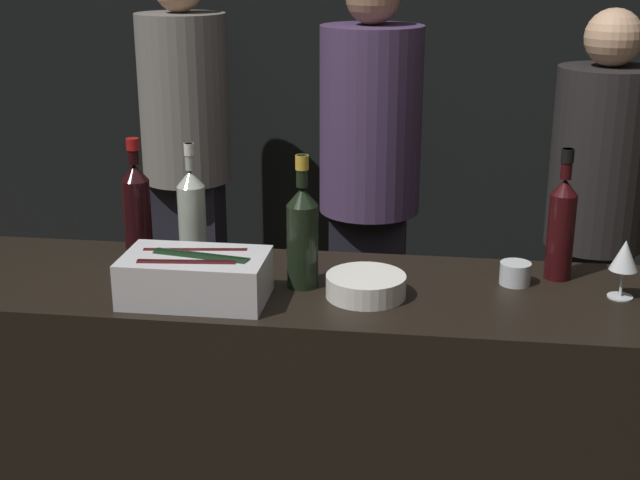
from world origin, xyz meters
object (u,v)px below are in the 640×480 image
at_px(champagne_bottle, 302,233).
at_px(person_grey_polo, 597,203).
at_px(bowl_white, 366,285).
at_px(red_wine_bottle_black_foil, 561,224).
at_px(person_blond_tee, 370,171).
at_px(red_wine_bottle_tall, 137,205).
at_px(wine_glass, 624,257).
at_px(candle_votive, 515,273).
at_px(person_in_hoodie, 186,144).
at_px(ice_bin_with_bottles, 195,275).
at_px(white_wine_bottle, 192,214).

bearing_deg(champagne_bottle, person_grey_polo, 51.41).
xyz_separation_m(bowl_white, red_wine_bottle_black_foil, (0.51, 0.21, 0.12)).
height_order(person_blond_tee, person_grey_polo, person_blond_tee).
xyz_separation_m(red_wine_bottle_tall, champagne_bottle, (0.52, -0.19, 0.00)).
xyz_separation_m(wine_glass, candle_votive, (-0.26, 0.06, -0.08)).
distance_m(candle_votive, person_blond_tee, 1.29).
relative_size(red_wine_bottle_black_foil, person_in_hoodie, 0.20).
bearing_deg(ice_bin_with_bottles, person_grey_polo, 47.63).
relative_size(ice_bin_with_bottles, person_in_hoodie, 0.21).
bearing_deg(red_wine_bottle_black_foil, person_blond_tee, 118.36).
bearing_deg(bowl_white, white_wine_bottle, 159.58).
xyz_separation_m(bowl_white, red_wine_bottle_tall, (-0.69, 0.25, 0.12)).
distance_m(red_wine_bottle_black_foil, red_wine_bottle_tall, 1.20).
xyz_separation_m(ice_bin_with_bottles, person_blond_tee, (0.33, 1.42, -0.07)).
bearing_deg(person_grey_polo, champagne_bottle, -86.62).
bearing_deg(ice_bin_with_bottles, white_wine_bottle, 106.75).
relative_size(candle_votive, white_wine_bottle, 0.24).
bearing_deg(bowl_white, person_grey_polo, 57.98).
xyz_separation_m(bowl_white, person_grey_polo, (0.78, 1.24, -0.11)).
bearing_deg(person_in_hoodie, bowl_white, -168.27).
height_order(ice_bin_with_bottles, person_grey_polo, person_grey_polo).
relative_size(red_wine_bottle_tall, person_in_hoodie, 0.20).
bearing_deg(candle_votive, red_wine_bottle_black_foil, 27.91).
bearing_deg(champagne_bottle, bowl_white, -16.35).
distance_m(champagne_bottle, person_in_hoodie, 1.82).
bearing_deg(red_wine_bottle_tall, person_in_hoodie, 100.72).
height_order(ice_bin_with_bottles, wine_glass, wine_glass).
distance_m(wine_glass, candle_votive, 0.28).
bearing_deg(wine_glass, person_in_hoodie, 135.25).
bearing_deg(white_wine_bottle, red_wine_bottle_tall, 163.03).
distance_m(red_wine_bottle_tall, champagne_bottle, 0.55).
xyz_separation_m(ice_bin_with_bottles, red_wine_bottle_black_foil, (0.94, 0.29, 0.09)).
distance_m(bowl_white, champagne_bottle, 0.22).
xyz_separation_m(red_wine_bottle_tall, person_in_hoodie, (-0.27, 1.44, -0.14)).
height_order(red_wine_bottle_tall, person_blond_tee, person_blond_tee).
relative_size(red_wine_bottle_black_foil, white_wine_bottle, 1.04).
distance_m(ice_bin_with_bottles, person_blond_tee, 1.46).
bearing_deg(person_grey_polo, red_wine_bottle_black_foil, -62.60).
relative_size(white_wine_bottle, person_blond_tee, 0.20).
distance_m(white_wine_bottle, person_grey_polo, 1.68).
height_order(candle_votive, champagne_bottle, champagne_bottle).
bearing_deg(bowl_white, champagne_bottle, 163.65).
bearing_deg(person_in_hoodie, red_wine_bottle_black_foil, -153.21).
height_order(bowl_white, white_wine_bottle, white_wine_bottle).
bearing_deg(person_grey_polo, ice_bin_with_bottles, -90.40).
relative_size(bowl_white, person_blond_tee, 0.12).
bearing_deg(white_wine_bottle, champagne_bottle, -22.44).
xyz_separation_m(candle_votive, person_grey_polo, (0.39, 1.10, -0.10)).
relative_size(wine_glass, person_in_hoodie, 0.09).
bearing_deg(person_blond_tee, ice_bin_with_bottles, 66.44).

